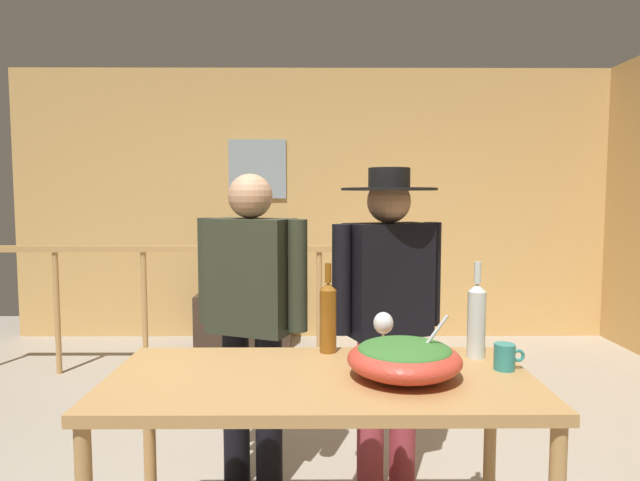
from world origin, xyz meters
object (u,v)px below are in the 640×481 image
wine_bottle_amber (328,316)px  tv_console (244,319)px  wine_glass (383,325)px  wine_bottle_clear (477,319)px  flat_screen_tv (243,267)px  person_standing_right (388,301)px  stair_railing (256,288)px  framed_picture (258,169)px  serving_table (321,398)px  mug_teal (505,357)px  salad_bowl (404,357)px  person_standing_left (251,306)px

wine_bottle_amber → tv_console: bearing=103.8°
wine_glass → wine_bottle_clear: 0.36m
flat_screen_tv → person_standing_right: (1.04, -2.56, 0.17)m
stair_railing → wine_glass: 2.31m
framed_picture → serving_table: 3.78m
tv_console → flat_screen_tv: flat_screen_tv is taller
tv_console → mug_teal: bearing=-67.0°
serving_table → wine_glass: 0.42m
mug_teal → framed_picture: bearing=109.7°
framed_picture → wine_bottle_clear: (1.21, -3.40, -0.74)m
flat_screen_tv → wine_bottle_clear: 3.35m
framed_picture → stair_railing: (0.11, -1.16, -1.00)m
salad_bowl → wine_glass: size_ratio=2.39×
stair_railing → flat_screen_tv: stair_railing is taller
serving_table → wine_glass: size_ratio=8.99×
tv_console → wine_bottle_clear: 3.45m
wine_bottle_amber → person_standing_left: size_ratio=0.24×
salad_bowl → wine_bottle_clear: size_ratio=1.05×
flat_screen_tv → wine_glass: wine_glass is taller
flat_screen_tv → wine_glass: (0.97, -3.01, 0.17)m
tv_console → wine_glass: (0.97, -3.04, 0.67)m
serving_table → flat_screen_tv: bearing=102.3°
wine_bottle_amber → person_standing_left: 0.57m
framed_picture → wine_bottle_clear: 3.68m
framed_picture → tv_console: size_ratio=0.65×
salad_bowl → mug_teal: bearing=12.6°
tv_console → mug_teal: mug_teal is taller
flat_screen_tv → wine_bottle_clear: (1.32, -3.07, 0.20)m
person_standing_right → wine_bottle_clear: bearing=96.2°
stair_railing → person_standing_right: person_standing_right is taller
framed_picture → salad_bowl: 3.83m
tv_console → wine_bottle_clear: wine_bottle_clear is taller
wine_bottle_clear → person_standing_left: person_standing_left is taller
flat_screen_tv → wine_bottle_amber: (0.75, -3.00, 0.20)m
framed_picture → stair_railing: 1.53m
salad_bowl → wine_bottle_amber: size_ratio=1.09×
tv_console → serving_table: size_ratio=0.61×
stair_railing → wine_bottle_amber: (0.53, -2.16, 0.26)m
stair_railing → mug_teal: stair_railing is taller
flat_screen_tv → mug_teal: 3.51m
tv_console → person_standing_left: size_ratio=0.59×
mug_teal → person_standing_right: size_ratio=0.07×
serving_table → person_standing_right: person_standing_right is taller
tv_console → flat_screen_tv: 0.51m
framed_picture → flat_screen_tv: framed_picture is taller
wine_glass → wine_bottle_clear: size_ratio=0.44×
wine_glass → mug_teal: bearing=-27.5°
person_standing_right → framed_picture: bearing=-93.9°
stair_railing → person_standing_right: size_ratio=2.30×
salad_bowl → framed_picture: bearing=103.8°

